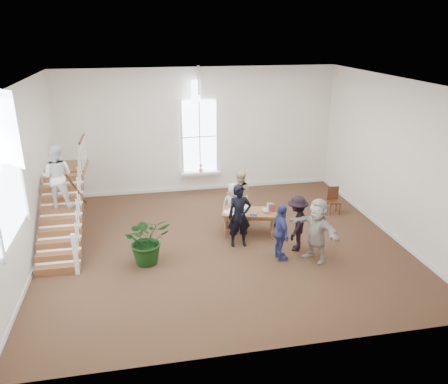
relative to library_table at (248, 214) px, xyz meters
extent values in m
plane|color=#412719|center=(-0.86, -0.44, -0.66)|extent=(10.00, 10.00, 0.00)
plane|color=white|center=(-0.86, 4.06, 1.59)|extent=(10.00, 0.00, 10.00)
plane|color=white|center=(-0.86, -4.94, 1.59)|extent=(10.00, 0.00, 10.00)
plane|color=white|center=(-5.86, -0.44, 1.59)|extent=(0.00, 9.00, 9.00)
plane|color=white|center=(4.14, -0.44, 1.59)|extent=(0.00, 9.00, 9.00)
plane|color=white|center=(-0.86, -0.44, 3.84)|extent=(10.00, 10.00, 0.00)
cube|color=white|center=(-0.86, 3.88, 0.04)|extent=(1.45, 0.28, 0.10)
plane|color=white|center=(-0.86, 4.00, 1.39)|extent=(2.60, 0.00, 2.60)
plane|color=white|center=(-0.86, 4.00, 2.99)|extent=(0.60, 0.60, 0.85)
plane|color=white|center=(-5.80, -1.94, 1.94)|extent=(0.00, 2.40, 2.40)
cube|color=white|center=(-0.86, 4.03, -0.60)|extent=(10.00, 0.04, 0.12)
imported|color=pink|center=(-0.86, 3.85, 0.24)|extent=(0.17, 0.17, 0.30)
cube|color=brown|center=(-5.21, -1.24, -0.56)|extent=(1.10, 0.30, 0.20)
cube|color=brown|center=(-5.21, -0.94, -0.36)|extent=(1.10, 0.30, 0.20)
cube|color=brown|center=(-5.21, -0.64, -0.16)|extent=(1.10, 0.30, 0.20)
cube|color=brown|center=(-5.21, -0.34, 0.04)|extent=(1.10, 0.30, 0.20)
cube|color=brown|center=(-5.21, -0.04, 0.24)|extent=(1.10, 0.30, 0.20)
cube|color=brown|center=(-5.21, 0.26, 0.44)|extent=(1.10, 0.30, 0.20)
cube|color=brown|center=(-5.21, 0.56, 0.64)|extent=(1.10, 0.30, 0.20)
cube|color=brown|center=(-5.21, 0.86, 0.84)|extent=(1.10, 0.30, 0.20)
cube|color=brown|center=(-5.21, 1.16, 1.04)|extent=(1.10, 0.30, 0.20)
cube|color=brown|center=(-5.21, 2.06, 1.08)|extent=(1.10, 1.20, 0.12)
cube|color=white|center=(-4.72, -1.39, -0.11)|extent=(0.10, 0.10, 1.10)
cylinder|color=#381E0F|center=(-4.71, -0.04, 1.09)|extent=(0.07, 2.74, 1.86)
imported|color=silver|center=(-5.21, 0.26, 1.41)|extent=(0.94, 0.79, 1.72)
cube|color=brown|center=(0.03, 0.00, 0.05)|extent=(1.72, 1.17, 0.05)
cube|color=brown|center=(0.03, 0.00, -0.02)|extent=(1.57, 1.03, 0.10)
cylinder|color=brown|center=(-0.71, -0.10, -0.32)|extent=(0.07, 0.07, 0.68)
cylinder|color=brown|center=(0.61, -0.47, -0.32)|extent=(0.07, 0.07, 0.68)
cylinder|color=brown|center=(-0.55, 0.46, -0.32)|extent=(0.07, 0.07, 0.68)
cylinder|color=brown|center=(0.77, 0.10, -0.32)|extent=(0.07, 0.07, 0.68)
cube|color=silver|center=(-0.34, 0.24, 0.10)|extent=(0.19, 0.21, 0.05)
cube|color=beige|center=(-0.03, 0.24, 0.11)|extent=(0.31, 0.32, 0.05)
cube|color=tan|center=(0.49, -0.10, 0.10)|extent=(0.18, 0.30, 0.05)
cube|color=silver|center=(-0.54, -0.08, 0.09)|extent=(0.21, 0.31, 0.03)
cube|color=#4C5972|center=(0.10, -0.24, 0.10)|extent=(0.28, 0.29, 0.05)
cube|color=maroon|center=(-0.40, 0.21, 0.09)|extent=(0.27, 0.29, 0.03)
cube|color=white|center=(-0.45, 0.08, 0.10)|extent=(0.26, 0.21, 0.05)
cube|color=#BFB299|center=(-0.12, 0.24, 0.09)|extent=(0.31, 0.32, 0.03)
cube|color=silver|center=(-0.08, 0.26, 0.10)|extent=(0.32, 0.32, 0.05)
cube|color=beige|center=(-0.35, -0.01, 0.10)|extent=(0.25, 0.21, 0.04)
cube|color=tan|center=(0.49, -0.07, 0.11)|extent=(0.25, 0.26, 0.06)
cube|color=silver|center=(-0.62, -0.03, 0.10)|extent=(0.31, 0.31, 0.05)
cube|color=#4C5972|center=(-0.44, 0.00, 0.10)|extent=(0.30, 0.29, 0.05)
cube|color=maroon|center=(0.52, -0.19, 0.09)|extent=(0.26, 0.27, 0.02)
cube|color=white|center=(-0.24, -0.21, 0.10)|extent=(0.21, 0.29, 0.05)
cube|color=#BFB299|center=(-0.59, -0.10, 0.09)|extent=(0.27, 0.29, 0.03)
imported|color=black|center=(-0.42, -0.65, 0.25)|extent=(0.66, 0.43, 1.80)
imported|color=beige|center=(-0.32, 0.60, 0.04)|extent=(0.77, 0.59, 1.40)
imported|color=#D4BB84|center=(-0.02, 1.10, 0.16)|extent=(0.84, 0.68, 1.64)
imported|color=navy|center=(0.47, -1.62, 0.12)|extent=(0.43, 0.93, 1.55)
imported|color=black|center=(1.07, -1.17, 0.13)|extent=(1.01, 1.17, 1.56)
imported|color=#B8AEA5|center=(1.37, -1.82, 0.21)|extent=(1.19, 1.65, 1.72)
imported|color=black|center=(-2.96, -1.13, 0.01)|extent=(1.37, 1.25, 1.32)
cube|color=#381E0F|center=(3.14, 0.96, -0.25)|extent=(0.41, 0.41, 0.05)
cube|color=#381E0F|center=(3.15, 1.13, 0.00)|extent=(0.38, 0.07, 0.45)
cylinder|color=#381E0F|center=(2.97, 0.82, -0.46)|extent=(0.04, 0.04, 0.40)
cylinder|color=#381E0F|center=(3.28, 0.79, -0.46)|extent=(0.04, 0.04, 0.40)
cylinder|color=#381E0F|center=(3.00, 1.12, -0.46)|extent=(0.04, 0.04, 0.40)
cylinder|color=#381E0F|center=(3.30, 1.10, -0.46)|extent=(0.04, 0.04, 0.40)
camera|label=1|loc=(-2.91, -11.39, 5.15)|focal=35.00mm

